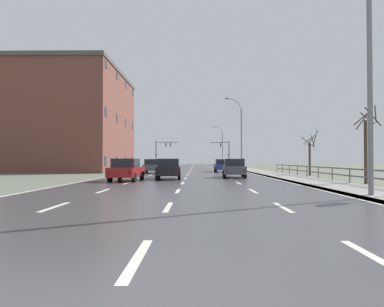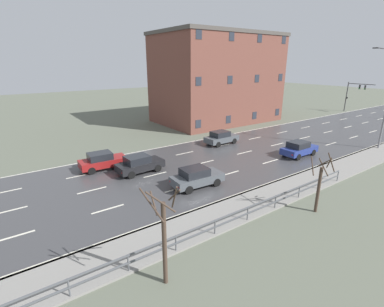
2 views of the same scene
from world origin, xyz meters
The scene contains 12 objects.
ground_plane centered at (0.00, 48.00, -0.06)m, with size 160.00×160.00×0.12m.
road_asphalt_strip centered at (0.00, 59.99, 0.01)m, with size 14.00×120.00×0.03m.
guardrail centered at (9.85, 19.52, 0.71)m, with size 0.07×30.88×1.00m.
traffic_signal_left centered at (-6.66, 69.93, 3.85)m, with size 4.91×0.36×5.58m.
car_far_left centered at (-1.26, 22.76, 0.80)m, with size 2.00×4.18×1.57m.
car_near_right centered at (3.97, 38.15, 0.80)m, with size 1.84×4.10×1.57m.
car_far_right centered at (3.98, 25.11, 0.80)m, with size 2.02×4.19×1.57m.
car_near_left centered at (-3.99, 20.41, 0.80)m, with size 1.96×4.17×1.57m.
car_distant centered at (-4.01, 34.53, 0.80)m, with size 1.92×4.14×1.57m.
brick_building centered at (-15.42, 43.23, 6.78)m, with size 12.22×18.92×13.54m.
bare_tree_near centered at (11.36, 18.04, 2.36)m, with size 1.27×1.49×4.78m.
bare_tree_mid centered at (11.61, 29.13, 1.92)m, with size 1.39×1.47×4.28m.
Camera 2 is at (20.28, 13.16, 9.30)m, focal length 26.44 mm.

